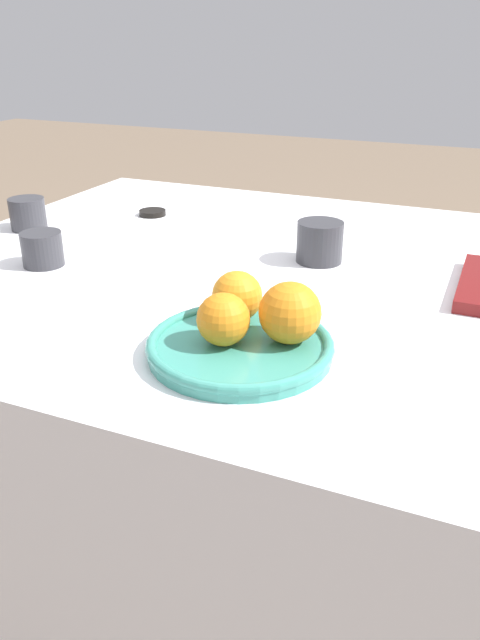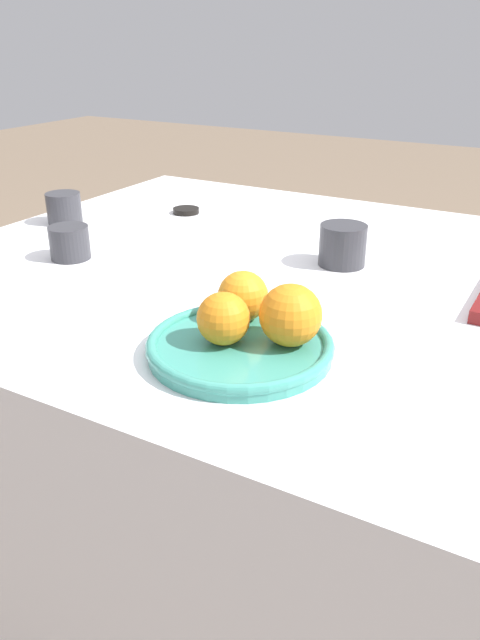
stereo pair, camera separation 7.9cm
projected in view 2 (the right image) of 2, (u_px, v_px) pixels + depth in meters
name	position (u px, v px, depth m)	size (l,w,h in m)	color
ground_plane	(295.00, 578.00, 1.39)	(12.00, 12.00, 0.00)	#7A6651
table	(302.00, 445.00, 1.24)	(1.39, 1.06, 0.73)	white
fruit_platter	(240.00, 346.00, 0.81)	(0.25, 0.25, 0.02)	teal
orange_0	(223.00, 319.00, 0.80)	(0.07, 0.07, 0.07)	orange
orange_1	(291.00, 315.00, 0.79)	(0.08, 0.08, 0.08)	orange
orange_2	(243.00, 296.00, 0.86)	(0.07, 0.07, 0.07)	orange
cup_0	(64.00, 208.00, 1.36)	(0.07, 0.07, 0.07)	#333338
cup_1	(70.00, 243.00, 1.15)	(0.07, 0.07, 0.06)	#333338
cup_2	(343.00, 245.00, 1.11)	(0.08, 0.08, 0.07)	#333338
soy_dish	(186.00, 211.00, 1.44)	(0.06, 0.06, 0.01)	black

